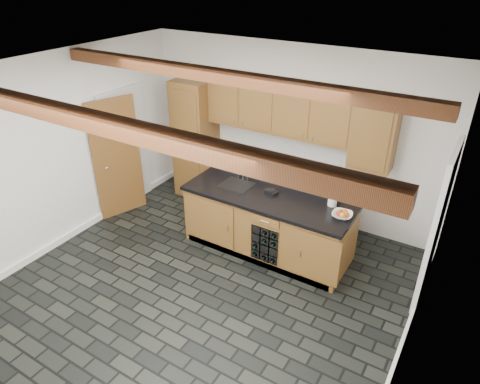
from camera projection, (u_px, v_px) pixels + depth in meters
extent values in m
plane|color=black|center=(201.00, 291.00, 5.66)|extent=(5.00, 5.00, 0.00)
plane|color=white|center=(289.00, 133.00, 6.85)|extent=(5.00, 0.00, 5.00)
plane|color=white|center=(55.00, 154.00, 6.12)|extent=(0.00, 5.00, 5.00)
plane|color=white|center=(420.00, 271.00, 3.84)|extent=(0.00, 5.00, 5.00)
plane|color=white|center=(189.00, 79.00, 4.30)|extent=(5.00, 5.00, 0.00)
cube|color=brown|center=(100.00, 123.00, 3.46)|extent=(4.90, 0.15, 0.15)
cube|color=brown|center=(222.00, 76.00, 4.80)|extent=(4.90, 0.15, 0.15)
cube|color=white|center=(74.00, 232.00, 6.76)|extent=(0.04, 5.00, 0.10)
cube|color=white|center=(392.00, 371.00, 4.50)|extent=(0.04, 5.00, 0.10)
cube|color=white|center=(126.00, 148.00, 7.26)|extent=(0.06, 0.94, 2.04)
cube|color=brown|center=(117.00, 159.00, 6.94)|extent=(0.31, 0.77, 2.00)
cube|color=white|center=(436.00, 227.00, 5.16)|extent=(0.06, 0.98, 2.04)
cube|color=black|center=(438.00, 229.00, 5.16)|extent=(0.02, 0.86, 1.96)
cube|color=brown|center=(196.00, 139.00, 7.55)|extent=(0.65, 0.60, 2.10)
cube|color=brown|center=(277.00, 193.00, 7.10)|extent=(2.60, 0.60, 0.88)
cube|color=black|center=(278.00, 167.00, 6.88)|extent=(2.64, 0.62, 0.05)
cube|color=white|center=(287.00, 145.00, 6.96)|extent=(2.60, 0.02, 0.52)
cube|color=brown|center=(278.00, 109.00, 6.57)|extent=(2.40, 0.35, 0.75)
cube|color=brown|center=(374.00, 135.00, 5.95)|extent=(0.60, 0.35, 1.00)
cube|color=brown|center=(269.00, 223.00, 6.28)|extent=(2.40, 0.90, 0.88)
cube|color=black|center=(270.00, 196.00, 6.06)|extent=(2.46, 0.96, 0.05)
cube|color=brown|center=(210.00, 222.00, 6.24)|extent=(0.80, 0.02, 0.70)
cube|color=brown|center=(317.00, 259.00, 5.48)|extent=(0.60, 0.02, 0.70)
cube|color=black|center=(269.00, 240.00, 5.99)|extent=(0.42, 0.30, 0.56)
cylinder|color=black|center=(278.00, 232.00, 5.79)|extent=(0.07, 0.26, 0.07)
cylinder|color=black|center=(277.00, 240.00, 5.86)|extent=(0.07, 0.26, 0.07)
cylinder|color=black|center=(268.00, 253.00, 6.06)|extent=(0.07, 0.26, 0.07)
cylinder|color=black|center=(259.00, 250.00, 6.12)|extent=(0.07, 0.26, 0.07)
cylinder|color=black|center=(259.00, 242.00, 6.05)|extent=(0.07, 0.26, 0.07)
cylinder|color=black|center=(269.00, 229.00, 5.85)|extent=(0.07, 0.26, 0.07)
cylinder|color=black|center=(268.00, 237.00, 5.92)|extent=(0.07, 0.26, 0.07)
cylinder|color=black|center=(276.00, 257.00, 5.99)|extent=(0.07, 0.26, 0.07)
cube|color=black|center=(237.00, 185.00, 6.30)|extent=(0.45, 0.40, 0.02)
cylinder|color=silver|center=(243.00, 174.00, 6.38)|extent=(0.02, 0.02, 0.20)
torus|color=silver|center=(243.00, 166.00, 6.31)|extent=(0.18, 0.02, 0.18)
cylinder|color=silver|center=(238.00, 177.00, 6.45)|extent=(0.02, 0.02, 0.08)
cylinder|color=silver|center=(248.00, 179.00, 6.37)|extent=(0.02, 0.02, 0.08)
cube|color=black|center=(271.00, 192.00, 6.07)|extent=(0.21, 0.15, 0.04)
cylinder|color=black|center=(271.00, 190.00, 6.05)|extent=(0.12, 0.12, 0.02)
imported|color=silver|center=(342.00, 215.00, 5.50)|extent=(0.29, 0.29, 0.06)
sphere|color=#B33E17|center=(346.00, 214.00, 5.46)|extent=(0.07, 0.07, 0.07)
sphere|color=#E24214|center=(345.00, 212.00, 5.51)|extent=(0.07, 0.07, 0.07)
sphere|color=#5A8A25|center=(340.00, 211.00, 5.52)|extent=(0.07, 0.07, 0.07)
sphere|color=red|center=(339.00, 213.00, 5.48)|extent=(0.07, 0.07, 0.07)
sphere|color=orange|center=(342.00, 215.00, 5.44)|extent=(0.07, 0.07, 0.07)
cylinder|color=white|center=(333.00, 198.00, 5.73)|extent=(0.12, 0.12, 0.23)
imported|color=white|center=(240.00, 154.00, 7.15)|extent=(0.14, 0.14, 0.10)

